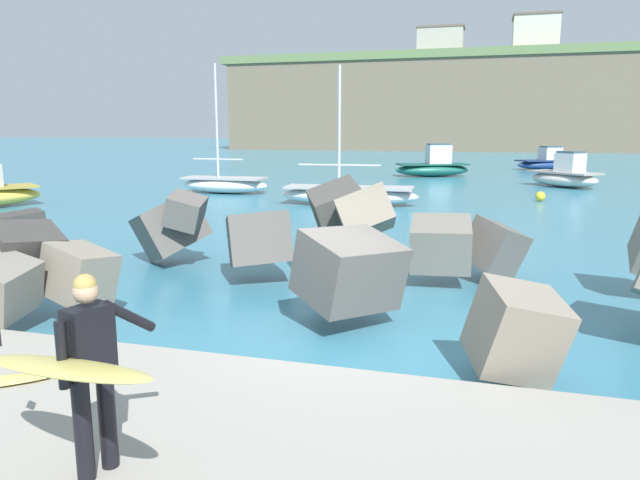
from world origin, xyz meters
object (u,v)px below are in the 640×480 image
object	(u,v)px
station_building_west	(440,40)
surfer_with_board	(82,365)
boat_far_right	(349,194)
boat_near_right	(225,184)
station_building_central	(535,33)
mooring_buoy_inner	(540,196)
boat_mid_left	(565,176)
boat_near_left	(546,162)
boat_far_centre	(434,166)

from	to	relation	value
station_building_west	surfer_with_board	bearing A→B (deg)	-87.05
boat_far_right	station_building_west	world-z (taller)	station_building_west
boat_near_right	station_building_west	bearing A→B (deg)	85.76
boat_near_right	station_building_central	size ratio (longest dim) A/B	0.95
mooring_buoy_inner	boat_mid_left	bearing A→B (deg)	75.93
boat_near_left	boat_far_right	xyz separation A→B (m)	(-10.21, -26.60, -0.13)
boat_near_left	station_building_west	size ratio (longest dim) A/B	0.75
surfer_with_board	boat_mid_left	bearing A→B (deg)	76.92
boat_far_right	mooring_buoy_inner	xyz separation A→B (m)	(7.99, 3.70, -0.24)
boat_near_left	boat_far_centre	bearing A→B (deg)	-130.20
boat_near_right	boat_far_right	distance (m)	7.76
boat_near_right	boat_mid_left	world-z (taller)	boat_near_right
boat_far_right	mooring_buoy_inner	size ratio (longest dim) A/B	13.59
boat_far_centre	station_building_central	size ratio (longest dim) A/B	0.82
surfer_with_board	boat_near_left	distance (m)	47.75
boat_far_right	surfer_with_board	bearing A→B (deg)	-83.05
boat_mid_left	mooring_buoy_inner	bearing A→B (deg)	-104.07
surfer_with_board	boat_near_right	xyz separation A→B (m)	(-9.67, 23.49, -0.80)
boat_far_centre	boat_far_right	world-z (taller)	boat_far_right
boat_far_centre	station_building_central	distance (m)	57.94
surfer_with_board	station_building_central	bearing A→B (deg)	84.43
station_building_west	boat_far_centre	bearing A→B (deg)	-85.46
boat_mid_left	station_building_west	size ratio (longest dim) A/B	0.61
boat_mid_left	station_building_west	xyz separation A→B (m)	(-12.03, 59.23, 15.91)
surfer_with_board	mooring_buoy_inner	size ratio (longest dim) A/B	4.78
boat_near_right	station_building_west	world-z (taller)	station_building_west
boat_near_right	boat_mid_left	size ratio (longest dim) A/B	1.49
boat_far_right	station_building_central	size ratio (longest dim) A/B	0.89
boat_near_left	boat_far_centre	world-z (taller)	boat_far_centre
surfer_with_board	station_building_west	world-z (taller)	station_building_west
surfer_with_board	mooring_buoy_inner	xyz separation A→B (m)	(5.49, 24.21, -1.06)
mooring_buoy_inner	station_building_central	distance (m)	70.17
boat_near_left	boat_near_right	world-z (taller)	boat_near_right
mooring_buoy_inner	station_building_central	xyz separation A→B (m)	(3.51, 68.00, 16.95)
surfer_with_board	station_building_central	xyz separation A→B (m)	(9.00, 92.21, 15.89)
surfer_with_board	boat_mid_left	size ratio (longest dim) A/B	0.49
mooring_buoy_inner	boat_near_right	bearing A→B (deg)	-177.28
boat_near_right	boat_far_centre	bearing A→B (deg)	56.57
surfer_with_board	boat_far_centre	xyz separation A→B (m)	(-0.44, 37.47, -0.59)
boat_near_left	station_building_west	world-z (taller)	station_building_west
boat_near_right	station_building_central	distance (m)	73.14
boat_mid_left	station_building_central	size ratio (longest dim) A/B	0.64
boat_near_right	boat_mid_left	xyz separation A→B (m)	(17.02, 8.15, 0.16)
boat_mid_left	mooring_buoy_inner	distance (m)	7.67
boat_far_centre	boat_near_left	bearing A→B (deg)	49.80
boat_mid_left	boat_far_centre	bearing A→B (deg)	143.20
surfer_with_board	boat_near_right	world-z (taller)	boat_near_right
boat_near_left	boat_far_right	distance (m)	28.49
boat_near_left	station_building_west	bearing A→B (deg)	105.81
surfer_with_board	boat_far_centre	world-z (taller)	boat_far_centre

